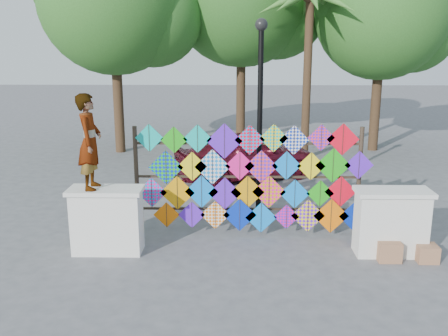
{
  "coord_description": "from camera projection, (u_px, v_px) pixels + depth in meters",
  "views": [
    {
      "loc": [
        -0.3,
        -9.16,
        3.92
      ],
      "look_at": [
        -0.48,
        0.6,
        1.48
      ],
      "focal_mm": 40.0,
      "sensor_mm": 36.0,
      "label": 1
    }
  ],
  "objects": [
    {
      "name": "cardboard_box_near",
      "position": [
        388.0,
        251.0,
        9.26
      ],
      "size": [
        0.42,
        0.37,
        0.37
      ],
      "primitive_type": "cube",
      "color": "#9C6C4B",
      "rests_on": "ground"
    },
    {
      "name": "ground",
      "position": [
        248.0,
        248.0,
        9.83
      ],
      "size": [
        80.0,
        80.0,
        0.0
      ],
      "primitive_type": "plane",
      "color": "slate",
      "rests_on": "ground"
    },
    {
      "name": "lamppost",
      "position": [
        260.0,
        101.0,
        11.11
      ],
      "size": [
        0.28,
        0.28,
        4.46
      ],
      "color": "black",
      "rests_on": "ground"
    },
    {
      "name": "palm_tree",
      "position": [
        310.0,
        11.0,
        16.35
      ],
      "size": [
        3.62,
        3.62,
        5.83
      ],
      "color": "#4A3120",
      "rests_on": "ground"
    },
    {
      "name": "sedan",
      "position": [
        246.0,
        155.0,
        14.81
      ],
      "size": [
        4.56,
        3.18,
        1.44
      ],
      "primitive_type": "imported",
      "rotation": [
        0.0,
        0.0,
        1.96
      ],
      "color": "#510D1B",
      "rests_on": "ground"
    },
    {
      "name": "tree_east",
      "position": [
        385.0,
        13.0,
        17.77
      ],
      "size": [
        5.4,
        4.8,
        7.42
      ],
      "color": "#4A3120",
      "rests_on": "ground"
    },
    {
      "name": "cardboard_box_far",
      "position": [
        427.0,
        253.0,
        9.21
      ],
      "size": [
        0.38,
        0.35,
        0.32
      ],
      "primitive_type": "cube",
      "color": "#9C6C4B",
      "rests_on": "ground"
    },
    {
      "name": "vendor_woman",
      "position": [
        90.0,
        142.0,
        9.16
      ],
      "size": [
        0.45,
        0.66,
        1.78
      ],
      "primitive_type": "imported",
      "rotation": [
        0.0,
        0.0,
        1.61
      ],
      "color": "#99999E",
      "rests_on": "parapet_left"
    },
    {
      "name": "tree_west",
      "position": [
        116.0,
        1.0,
        17.36
      ],
      "size": [
        5.85,
        5.2,
        8.01
      ],
      "color": "#4A3120",
      "rests_on": "ground"
    },
    {
      "name": "parapet_left",
      "position": [
        107.0,
        220.0,
        9.52
      ],
      "size": [
        1.4,
        0.65,
        1.28
      ],
      "color": "white",
      "rests_on": "ground"
    },
    {
      "name": "parapet_right",
      "position": [
        391.0,
        222.0,
        9.43
      ],
      "size": [
        1.4,
        0.65,
        1.28
      ],
      "color": "white",
      "rests_on": "ground"
    },
    {
      "name": "kite_rack",
      "position": [
        252.0,
        180.0,
        10.23
      ],
      "size": [
        4.9,
        0.24,
        2.38
      ],
      "color": "#30251B",
      "rests_on": "ground"
    }
  ]
}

